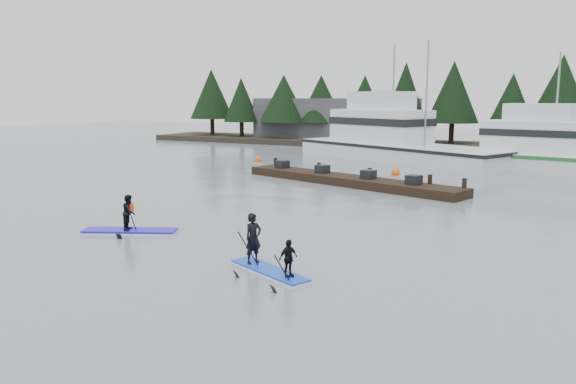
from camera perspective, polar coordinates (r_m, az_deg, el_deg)
The scene contains 11 objects.
ground at distance 19.18m, azimuth -8.42°, elevation -5.89°, with size 160.00×160.00×0.00m, color slate.
far_shore at distance 58.13m, azimuth 16.83°, elevation 4.45°, with size 70.00×8.00×0.60m, color #2D281E.
treeline at distance 58.15m, azimuth 16.81°, elevation 4.15°, with size 60.00×4.00×8.00m, color black, non-canonical shape.
waterfront_building at distance 64.02m, azimuth 4.81°, elevation 7.23°, with size 18.00×6.00×5.00m, color #4C4C51.
fishing_boat_large at distance 46.86m, azimuth 10.78°, elevation 4.17°, with size 19.20×12.56×10.45m.
fishing_boat_medium at distance 43.18m, azimuth 25.68°, elevation 2.75°, with size 16.05×6.58×9.12m.
floating_dock at distance 33.33m, azimuth 6.08°, elevation 1.18°, with size 14.88×1.98×0.50m, color black.
buoy_b at distance 37.97m, azimuth 10.87°, elevation 1.71°, with size 0.57×0.57×0.57m, color #FF5A0C.
buoy_a at distance 45.30m, azimuth -3.07°, elevation 3.12°, with size 0.54×0.54×0.54m, color #FF5A0C.
paddleboard_solo at distance 22.13m, azimuth -15.78°, elevation -2.84°, with size 3.56×2.25×1.89m.
paddleboard_duo at distance 16.60m, azimuth -2.21°, elevation -6.22°, with size 3.03×1.96×2.19m.
Camera 1 is at (11.00, -14.88, 5.08)m, focal length 35.00 mm.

